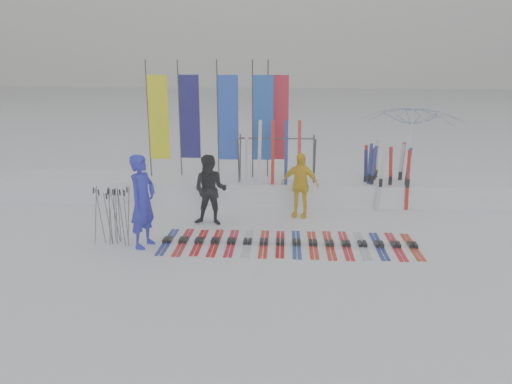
# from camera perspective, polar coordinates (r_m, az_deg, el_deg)

# --- Properties ---
(ground) EXTENTS (120.00, 120.00, 0.00)m
(ground) POSITION_cam_1_polar(r_m,az_deg,el_deg) (9.72, -1.74, -8.14)
(ground) COLOR white
(ground) RESTS_ON ground
(snow_bank) EXTENTS (14.00, 1.60, 0.60)m
(snow_bank) POSITION_cam_1_polar(r_m,az_deg,el_deg) (13.98, -0.11, 0.41)
(snow_bank) COLOR white
(snow_bank) RESTS_ON ground
(person_blue) EXTENTS (0.68, 0.83, 1.95)m
(person_blue) POSITION_cam_1_polar(r_m,az_deg,el_deg) (10.52, -12.82, -1.05)
(person_blue) COLOR #2026BC
(person_blue) RESTS_ON ground
(person_black) EXTENTS (0.88, 0.72, 1.68)m
(person_black) POSITION_cam_1_polar(r_m,az_deg,el_deg) (11.72, -5.24, 0.20)
(person_black) COLOR black
(person_black) RESTS_ON ground
(person_yellow) EXTENTS (1.02, 0.62, 1.62)m
(person_yellow) POSITION_cam_1_polar(r_m,az_deg,el_deg) (12.33, 5.03, 0.81)
(person_yellow) COLOR yellow
(person_yellow) RESTS_ON ground
(tent_canopy) EXTENTS (3.01, 3.06, 2.59)m
(tent_canopy) POSITION_cam_1_polar(r_m,az_deg,el_deg) (15.18, 17.20, 4.75)
(tent_canopy) COLOR white
(tent_canopy) RESTS_ON ground
(ski_row) EXTENTS (5.37, 1.70, 0.07)m
(ski_row) POSITION_cam_1_polar(r_m,az_deg,el_deg) (10.66, 3.75, -5.81)
(ski_row) COLOR navy
(ski_row) RESTS_ON ground
(pole_cluster) EXTENTS (0.78, 0.41, 1.26)m
(pole_cluster) POSITION_cam_1_polar(r_m,az_deg,el_deg) (10.94, -15.94, -2.67)
(pole_cluster) COLOR #595B60
(pole_cluster) RESTS_ON ground
(feather_flags) EXTENTS (3.87, 0.25, 3.20)m
(feather_flags) POSITION_cam_1_polar(r_m,az_deg,el_deg) (13.86, -3.87, 8.44)
(feather_flags) COLOR #383A3F
(feather_flags) RESTS_ON ground
(ski_rack) EXTENTS (2.04, 0.80, 1.23)m
(ski_rack) POSITION_cam_1_polar(r_m,az_deg,el_deg) (13.33, 2.38, 4.45)
(ski_rack) COLOR #383A3F
(ski_rack) RESTS_ON ground
(upright_skis) EXTENTS (1.12, 1.17, 1.69)m
(upright_skis) POSITION_cam_1_polar(r_m,az_deg,el_deg) (13.78, 14.38, 1.85)
(upright_skis) COLOR red
(upright_skis) RESTS_ON ground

